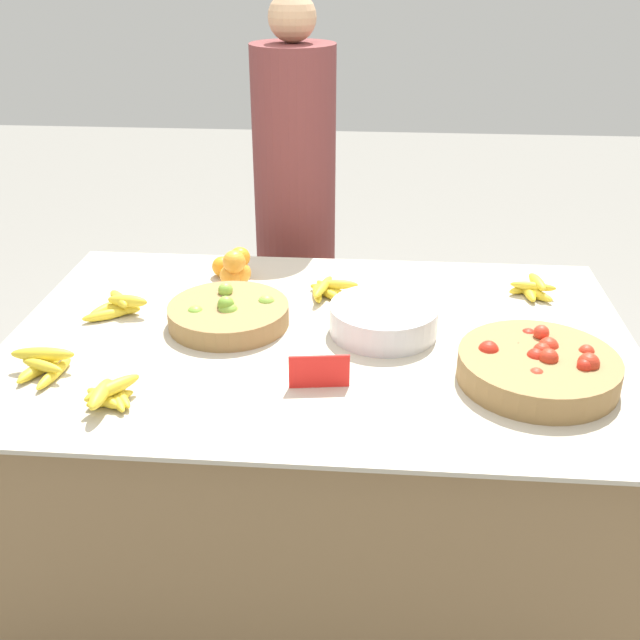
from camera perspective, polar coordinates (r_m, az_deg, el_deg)
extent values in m
plane|color=gray|center=(2.50, 0.00, -17.19)|extent=(12.00, 12.00, 0.00)
cube|color=olive|center=(2.25, 0.00, -10.16)|extent=(1.63, 1.09, 0.77)
cube|color=#BCB29E|center=(2.04, 0.00, -1.40)|extent=(1.70, 1.13, 0.01)
cylinder|color=olive|center=(2.11, -6.98, 0.41)|extent=(0.34, 0.34, 0.06)
sphere|color=#6BA333|center=(2.17, -7.43, 1.30)|extent=(0.05, 0.05, 0.05)
sphere|color=#7AB238|center=(2.09, -9.47, 0.44)|extent=(0.05, 0.05, 0.05)
sphere|color=#6BA333|center=(2.08, -9.56, -0.29)|extent=(0.05, 0.05, 0.05)
sphere|color=#6BA333|center=(2.09, -7.19, 1.15)|extent=(0.05, 0.05, 0.05)
sphere|color=#7AB238|center=(2.07, -7.17, 1.23)|extent=(0.05, 0.05, 0.05)
sphere|color=#89BC42|center=(2.12, -4.11, 1.27)|extent=(0.05, 0.05, 0.05)
sphere|color=#7AB238|center=(2.03, -6.38, -0.39)|extent=(0.04, 0.04, 0.04)
sphere|color=#89BC42|center=(2.08, -7.00, 0.66)|extent=(0.06, 0.06, 0.06)
sphere|color=#6BA333|center=(2.12, -6.90, 0.59)|extent=(0.05, 0.05, 0.05)
sphere|color=#89BC42|center=(2.17, -7.21, 2.30)|extent=(0.04, 0.04, 0.04)
cylinder|color=olive|center=(1.90, 16.26, -3.56)|extent=(0.39, 0.39, 0.07)
sphere|color=red|center=(1.88, 16.12, -2.78)|extent=(0.05, 0.05, 0.05)
sphere|color=red|center=(1.94, 19.63, -2.35)|extent=(0.04, 0.04, 0.04)
sphere|color=red|center=(1.80, 16.14, -5.01)|extent=(0.04, 0.04, 0.04)
sphere|color=red|center=(1.94, 17.00, -2.00)|extent=(0.05, 0.05, 0.05)
sphere|color=red|center=(1.93, 16.67, -3.00)|extent=(0.04, 0.04, 0.04)
sphere|color=red|center=(2.00, 15.56, -1.24)|extent=(0.04, 0.04, 0.04)
sphere|color=red|center=(1.89, 18.77, -3.86)|extent=(0.04, 0.04, 0.04)
sphere|color=red|center=(1.88, 12.71, -2.31)|extent=(0.05, 0.05, 0.05)
sphere|color=red|center=(1.94, 12.81, -2.29)|extent=(0.05, 0.05, 0.05)
sphere|color=red|center=(1.87, 17.02, -2.78)|extent=(0.05, 0.05, 0.05)
sphere|color=red|center=(1.90, 16.11, -3.76)|extent=(0.04, 0.04, 0.04)
sphere|color=red|center=(1.80, 16.49, -5.49)|extent=(0.04, 0.04, 0.04)
sphere|color=red|center=(1.86, 17.19, -4.77)|extent=(0.04, 0.04, 0.04)
sphere|color=red|center=(1.89, 16.53, -2.31)|extent=(0.04, 0.04, 0.04)
sphere|color=red|center=(1.93, 14.82, -2.17)|extent=(0.04, 0.04, 0.04)
sphere|color=red|center=(1.82, 16.14, -4.12)|extent=(0.04, 0.04, 0.04)
sphere|color=red|center=(1.87, 19.78, -3.14)|extent=(0.05, 0.05, 0.05)
sphere|color=red|center=(1.96, 16.51, -0.94)|extent=(0.04, 0.04, 0.04)
sphere|color=red|center=(1.86, 17.46, -4.78)|extent=(0.04, 0.04, 0.04)
sphere|color=red|center=(1.86, 19.51, -3.34)|extent=(0.04, 0.04, 0.04)
sphere|color=orange|center=(2.37, -6.46, 3.55)|extent=(0.07, 0.07, 0.07)
sphere|color=orange|center=(2.36, -6.49, 3.62)|extent=(0.07, 0.07, 0.07)
sphere|color=orange|center=(2.42, -7.45, 4.06)|extent=(0.07, 0.07, 0.07)
sphere|color=orange|center=(2.35, -6.80, 3.40)|extent=(0.07, 0.07, 0.07)
sphere|color=orange|center=(2.36, -6.16, 3.60)|extent=(0.07, 0.07, 0.07)
sphere|color=orange|center=(2.37, -6.13, 4.77)|extent=(0.07, 0.07, 0.07)
sphere|color=orange|center=(2.32, -6.56, 4.43)|extent=(0.07, 0.07, 0.07)
cylinder|color=silver|center=(2.05, 4.87, 0.07)|extent=(0.30, 0.30, 0.08)
cube|color=red|center=(1.79, -0.06, -3.95)|extent=(0.15, 0.03, 0.09)
ellipsoid|color=yellow|center=(1.81, -15.65, -5.82)|extent=(0.10, 0.09, 0.03)
ellipsoid|color=yellow|center=(1.83, -15.20, -5.39)|extent=(0.12, 0.13, 0.03)
ellipsoid|color=yellow|center=(1.83, -15.92, -5.40)|extent=(0.08, 0.13, 0.03)
ellipsoid|color=yellow|center=(1.82, -16.21, -5.73)|extent=(0.11, 0.09, 0.03)
ellipsoid|color=yellow|center=(1.82, -15.37, -5.67)|extent=(0.10, 0.13, 0.03)
ellipsoid|color=yellow|center=(1.80, -15.55, -5.00)|extent=(0.12, 0.14, 0.03)
ellipsoid|color=yellow|center=(1.78, -16.39, -5.43)|extent=(0.04, 0.13, 0.03)
ellipsoid|color=yellow|center=(2.23, -14.97, 0.83)|extent=(0.12, 0.04, 0.03)
ellipsoid|color=yellow|center=(2.21, -15.99, 0.38)|extent=(0.13, 0.09, 0.03)
ellipsoid|color=yellow|center=(2.24, -15.75, 0.88)|extent=(0.11, 0.14, 0.03)
ellipsoid|color=yellow|center=(2.23, -15.07, 1.57)|extent=(0.10, 0.11, 0.03)
ellipsoid|color=yellow|center=(2.21, -14.46, 1.42)|extent=(0.12, 0.05, 0.04)
ellipsoid|color=yellow|center=(1.99, -20.51, -3.44)|extent=(0.08, 0.16, 0.03)
ellipsoid|color=yellow|center=(1.95, -19.60, -3.87)|extent=(0.05, 0.15, 0.03)
ellipsoid|color=yellow|center=(1.98, -20.63, -3.52)|extent=(0.09, 0.11, 0.03)
ellipsoid|color=yellow|center=(1.96, -20.42, -3.27)|extent=(0.13, 0.07, 0.03)
ellipsoid|color=yellow|center=(1.98, -20.38, -2.46)|extent=(0.16, 0.04, 0.04)
ellipsoid|color=yellow|center=(2.35, 15.61, 2.03)|extent=(0.04, 0.12, 0.03)
ellipsoid|color=yellow|center=(2.38, 15.34, 2.33)|extent=(0.12, 0.09, 0.03)
ellipsoid|color=yellow|center=(2.35, 15.96, 1.98)|extent=(0.11, 0.12, 0.03)
ellipsoid|color=yellow|center=(2.35, 15.93, 2.49)|extent=(0.14, 0.05, 0.03)
ellipsoid|color=yellow|center=(2.36, 16.22, 2.81)|extent=(0.05, 0.12, 0.03)
ellipsoid|color=yellow|center=(2.28, 0.49, 2.33)|extent=(0.12, 0.08, 0.03)
ellipsoid|color=yellow|center=(2.26, 0.58, 2.09)|extent=(0.12, 0.12, 0.03)
ellipsoid|color=yellow|center=(2.29, 0.60, 2.36)|extent=(0.10, 0.13, 0.03)
ellipsoid|color=yellow|center=(2.26, -0.21, 2.03)|extent=(0.05, 0.13, 0.03)
ellipsoid|color=yellow|center=(2.26, 1.47, 2.73)|extent=(0.12, 0.03, 0.03)
ellipsoid|color=yellow|center=(2.25, 0.24, 2.56)|extent=(0.06, 0.16, 0.03)
cylinder|color=brown|center=(2.88, -1.87, 6.02)|extent=(0.30, 0.30, 1.43)
sphere|color=tan|center=(2.70, -2.13, 22.09)|extent=(0.17, 0.17, 0.17)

